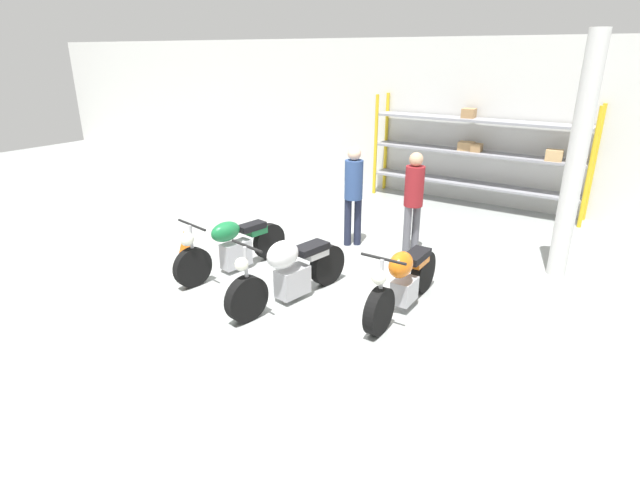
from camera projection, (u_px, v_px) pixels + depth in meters
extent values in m
plane|color=#9EA3A0|center=(305.00, 293.00, 7.26)|extent=(30.00, 30.00, 0.00)
cube|color=silver|center=(458.00, 121.00, 11.34)|extent=(30.00, 0.08, 3.60)
cylinder|color=gold|center=(376.00, 145.00, 11.97)|extent=(0.08, 0.08, 2.36)
cylinder|color=gold|center=(590.00, 169.00, 9.57)|extent=(0.08, 0.08, 2.36)
cylinder|color=gold|center=(386.00, 142.00, 12.40)|extent=(0.08, 0.08, 2.36)
cylinder|color=gold|center=(594.00, 164.00, 9.99)|extent=(0.08, 0.08, 2.36)
cube|color=gray|center=(471.00, 184.00, 11.22)|extent=(4.63, 0.55, 0.05)
cube|color=gray|center=(475.00, 153.00, 10.97)|extent=(4.63, 0.55, 0.05)
cube|color=gray|center=(479.00, 120.00, 10.72)|extent=(4.63, 0.55, 0.05)
cube|color=tan|center=(466.00, 146.00, 11.09)|extent=(0.34, 0.31, 0.18)
cube|color=tan|center=(554.00, 155.00, 10.00)|extent=(0.33, 0.26, 0.22)
cube|color=#A87F51|center=(469.00, 113.00, 10.86)|extent=(0.30, 0.33, 0.20)
cube|color=#A87F51|center=(477.00, 148.00, 10.92)|extent=(0.22, 0.26, 0.17)
cube|color=tan|center=(578.00, 158.00, 9.86)|extent=(0.32, 0.19, 0.16)
cylinder|color=silver|center=(576.00, 161.00, 7.26)|extent=(0.28, 0.28, 3.60)
cylinder|color=black|center=(193.00, 267.00, 7.38)|extent=(0.22, 0.62, 0.61)
cylinder|color=black|center=(269.00, 241.00, 8.39)|extent=(0.22, 0.62, 0.61)
cube|color=#ADADB2|center=(236.00, 254.00, 7.93)|extent=(0.30, 0.52, 0.41)
ellipsoid|color=#196B38|center=(226.00, 232.00, 7.66)|extent=(0.35, 0.55, 0.31)
cube|color=black|center=(252.00, 227.00, 8.03)|extent=(0.29, 0.50, 0.10)
cube|color=#196B38|center=(256.00, 230.00, 8.12)|extent=(0.24, 0.35, 0.12)
cylinder|color=#ADADB2|center=(192.00, 246.00, 7.28)|extent=(0.06, 0.06, 0.65)
sphere|color=silver|center=(187.00, 239.00, 7.18)|extent=(0.21, 0.21, 0.21)
cylinder|color=black|center=(192.00, 225.00, 7.18)|extent=(0.67, 0.15, 0.04)
cylinder|color=black|center=(247.00, 299.00, 6.43)|extent=(0.25, 0.64, 0.62)
cylinder|color=black|center=(327.00, 265.00, 7.45)|extent=(0.25, 0.64, 0.62)
cube|color=#ADADB2|center=(293.00, 281.00, 6.98)|extent=(0.34, 0.52, 0.41)
ellipsoid|color=silver|center=(283.00, 255.00, 6.71)|extent=(0.41, 0.55, 0.38)
cube|color=black|center=(311.00, 248.00, 7.09)|extent=(0.36, 0.57, 0.10)
cube|color=silver|center=(315.00, 252.00, 7.17)|extent=(0.29, 0.41, 0.12)
cylinder|color=#ADADB2|center=(246.00, 273.00, 6.31)|extent=(0.06, 0.06, 0.72)
sphere|color=silver|center=(241.00, 264.00, 6.21)|extent=(0.17, 0.17, 0.17)
cylinder|color=black|center=(247.00, 246.00, 6.20)|extent=(0.58, 0.14, 0.04)
cylinder|color=black|center=(379.00, 311.00, 6.13)|extent=(0.15, 0.61, 0.61)
cylinder|color=black|center=(423.00, 272.00, 7.23)|extent=(0.15, 0.61, 0.61)
cube|color=#ADADB2|center=(404.00, 290.00, 6.73)|extent=(0.26, 0.39, 0.33)
ellipsoid|color=orange|center=(401.00, 265.00, 6.44)|extent=(0.29, 0.43, 0.34)
cube|color=black|center=(416.00, 256.00, 6.86)|extent=(0.24, 0.54, 0.10)
cube|color=orange|center=(418.00, 260.00, 6.94)|extent=(0.21, 0.38, 0.12)
cylinder|color=#ADADB2|center=(381.00, 286.00, 6.03)|extent=(0.05, 0.05, 0.68)
sphere|color=silver|center=(379.00, 277.00, 5.92)|extent=(0.19, 0.19, 0.19)
cylinder|color=black|center=(383.00, 259.00, 5.93)|extent=(0.59, 0.04, 0.04)
cylinder|color=#1E2338|center=(358.00, 222.00, 8.94)|extent=(0.13, 0.13, 0.86)
cylinder|color=#1E2338|center=(348.00, 222.00, 8.92)|extent=(0.13, 0.13, 0.86)
cylinder|color=navy|center=(354.00, 180.00, 8.66)|extent=(0.45, 0.45, 0.68)
sphere|color=beige|center=(354.00, 153.00, 8.50)|extent=(0.23, 0.23, 0.23)
cylinder|color=#595960|center=(416.00, 229.00, 8.61)|extent=(0.13, 0.13, 0.85)
cylinder|color=#595960|center=(407.00, 230.00, 8.54)|extent=(0.13, 0.13, 0.85)
cylinder|color=maroon|center=(414.00, 186.00, 8.31)|extent=(0.44, 0.44, 0.68)
sphere|color=tan|center=(416.00, 159.00, 8.15)|extent=(0.23, 0.23, 0.23)
cone|color=orange|center=(185.00, 246.00, 8.25)|extent=(0.32, 0.32, 0.55)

